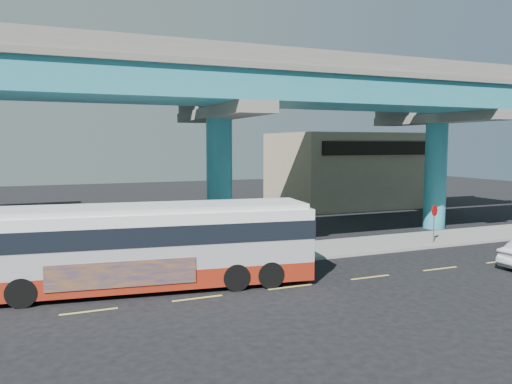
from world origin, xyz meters
name	(u,v)px	position (x,y,z in m)	size (l,w,h in m)	color
ground	(287,285)	(0.00, 0.00, 0.00)	(120.00, 120.00, 0.00)	black
sidewalk	(241,257)	(0.00, 5.50, 0.07)	(70.00, 4.00, 0.15)	gray
lane_markings	(290,287)	(0.00, -0.30, 0.01)	(58.00, 0.12, 0.01)	#D8C64C
viaduct	(218,88)	(0.00, 9.11, 9.14)	(52.00, 12.40, 11.70)	teal
building_beige	(349,169)	(18.00, 22.98, 3.51)	(14.00, 10.23, 7.00)	tan
transit_bus	(150,243)	(-5.40, 1.79, 1.90)	(13.72, 4.57, 3.46)	maroon
parked_car	(9,262)	(-10.92, 5.53, 0.79)	(3.86, 1.83, 1.28)	#2D2D32
stop_sign	(434,216)	(11.63, 4.18, 1.75)	(0.65, 0.26, 2.26)	gray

